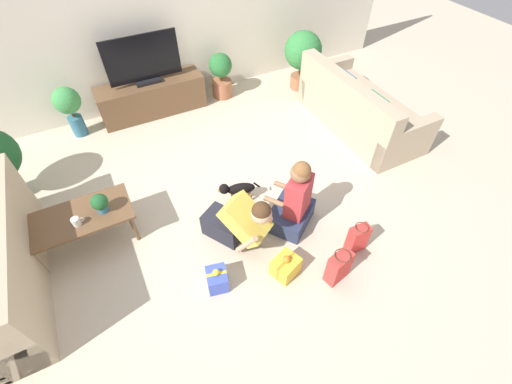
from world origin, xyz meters
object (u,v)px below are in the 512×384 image
object	(u,v)px
potted_plant_back_right	(221,74)
person_kneeling	(239,221)
potted_plant_corner_right	(303,54)
mug	(76,222)
gift_bag_a	(358,238)
gift_bag_b	(339,267)
coffee_table	(79,220)
potted_plant_back_left	(69,106)
dog	(237,189)
tv	(143,62)
gift_box_b	(217,279)
person_sitting	(294,203)
sofa_right	(358,109)
tabletop_plant	(100,203)
gift_box_a	(286,266)
tv_console	(152,97)

from	to	relation	value
potted_plant_back_right	person_kneeling	xyz separation A→B (m)	(-1.01, -2.82, -0.05)
potted_plant_corner_right	mug	xyz separation A→B (m)	(-3.79, -1.82, -0.13)
person_kneeling	gift_bag_a	bearing A→B (deg)	-62.59
gift_bag_b	coffee_table	bearing A→B (deg)	143.34
potted_plant_back_left	dog	world-z (taller)	potted_plant_back_left
mug	potted_plant_corner_right	bearing A→B (deg)	25.58
tv	gift_bag_b	size ratio (longest dim) A/B	2.60
potted_plant_corner_right	coffee_table	bearing A→B (deg)	-155.73
dog	gift_box_b	world-z (taller)	dog
person_sitting	gift_bag_a	xyz separation A→B (m)	(0.43, -0.61, -0.17)
sofa_right	potted_plant_back_right	distance (m)	2.24
tabletop_plant	gift_box_a	bearing A→B (deg)	-41.17
person_kneeling	mug	bearing A→B (deg)	125.27
tv	tabletop_plant	bearing A→B (deg)	-116.46
tv_console	potted_plant_corner_right	bearing A→B (deg)	-9.50
tv	dog	size ratio (longest dim) A/B	2.15
gift_box_a	potted_plant_corner_right	bearing A→B (deg)	55.63
potted_plant_corner_right	potted_plant_back_right	bearing A→B (deg)	164.58
tv	gift_bag_a	bearing A→B (deg)	-71.09
sofa_right	tv	world-z (taller)	tv
gift_bag_a	tv_console	bearing A→B (deg)	108.91
person_kneeling	gift_bag_a	xyz separation A→B (m)	(1.07, -0.65, -0.17)
dog	gift_box_b	size ratio (longest dim) A/B	1.79
person_kneeling	tabletop_plant	world-z (taller)	person_kneeling
tv	person_kneeling	bearing A→B (deg)	-87.24
gift_box_b	gift_bag_a	size ratio (longest dim) A/B	0.72
gift_box_b	mug	xyz separation A→B (m)	(-1.05, 1.02, 0.36)
potted_plant_corner_right	gift_bag_b	size ratio (longest dim) A/B	2.35
potted_plant_corner_right	mug	world-z (taller)	potted_plant_corner_right
sofa_right	gift_bag_a	size ratio (longest dim) A/B	5.23
gift_box_b	person_kneeling	bearing A→B (deg)	41.61
mug	gift_bag_a	bearing A→B (deg)	-27.05
tv_console	person_sitting	xyz separation A→B (m)	(0.78, -2.92, 0.09)
sofa_right	coffee_table	bearing A→B (deg)	95.27
coffee_table	tv_console	size ratio (longest dim) A/B	0.67
coffee_table	dog	size ratio (longest dim) A/B	2.16
potted_plant_corner_right	gift_bag_b	distance (m)	3.71
potted_plant_corner_right	gift_box_a	distance (m)	3.70
gift_bag_a	gift_bag_b	world-z (taller)	gift_bag_b
person_kneeling	gift_bag_b	xyz separation A→B (m)	(0.68, -0.85, -0.15)
sofa_right	gift_box_b	xyz separation A→B (m)	(-2.89, -1.49, -0.19)
potted_plant_back_right	person_sitting	distance (m)	2.89
potted_plant_back_right	potted_plant_corner_right	size ratio (longest dim) A/B	0.76
tv_console	person_sitting	distance (m)	3.02
potted_plant_back_right	mug	xyz separation A→B (m)	(-2.48, -2.18, 0.08)
sofa_right	gift_box_a	world-z (taller)	sofa_right
person_kneeling	gift_bag_a	distance (m)	1.27
gift_bag_a	potted_plant_corner_right	bearing A→B (deg)	68.21
mug	potted_plant_back_left	bearing A→B (deg)	84.96
gift_box_b	gift_bag_a	world-z (taller)	gift_bag_a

